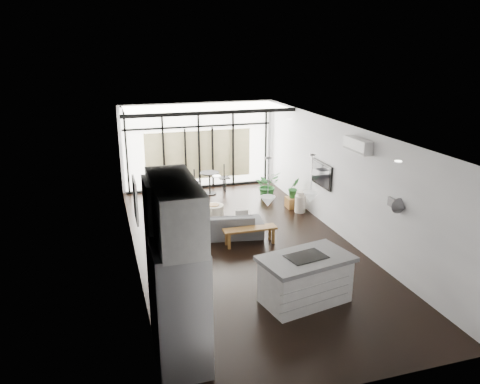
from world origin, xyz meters
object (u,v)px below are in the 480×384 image
sofa (221,221)px  milk_can (300,202)px  fridge (180,308)px  tv (322,174)px  pouf (214,213)px  console_bench (250,236)px  island (305,279)px

sofa → milk_can: (2.59, 1.04, -0.10)m
fridge → tv: size_ratio=1.76×
fridge → pouf: (1.88, 5.69, -0.75)m
sofa → fridge: bearing=77.9°
milk_can → sofa: bearing=-158.2°
console_bench → milk_can: bearing=39.7°
sofa → tv: (2.82, 0.28, 0.90)m
fridge → milk_can: 7.14m
island → pouf: 4.60m
sofa → tv: 2.98m
tv → sofa: bearing=-174.2°
pouf → tv: 3.06m
pouf → milk_can: 2.51m
fridge → tv: 6.70m
sofa → tv: tv is taller
island → milk_can: bearing=55.6°
fridge → tv: bearing=46.4°
island → pouf: island is taller
island → sofa: bearing=90.1°
island → milk_can: 4.85m
fridge → tv: fridge is taller
milk_can → tv: tv is taller
island → sofa: size_ratio=0.81×
pouf → fridge: bearing=-108.3°
pouf → milk_can: (2.50, -0.08, 0.09)m
pouf → milk_can: size_ratio=0.89×
fridge → console_bench: 4.60m
sofa → pouf: sofa is taller
fridge → sofa: bearing=68.6°
milk_can → pouf: bearing=178.1°
console_bench → sofa: bearing=128.6°
sofa → tv: bearing=-165.0°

